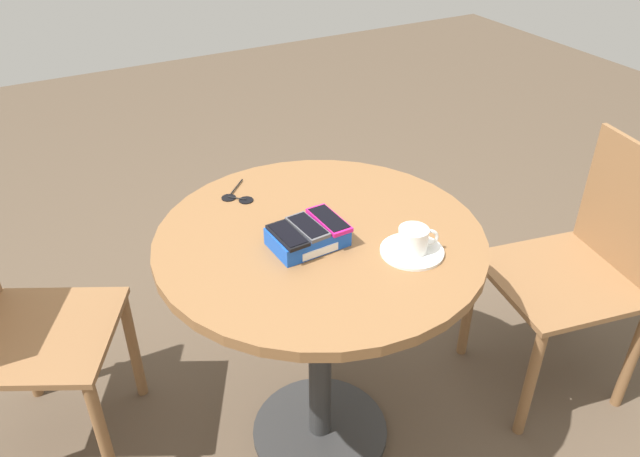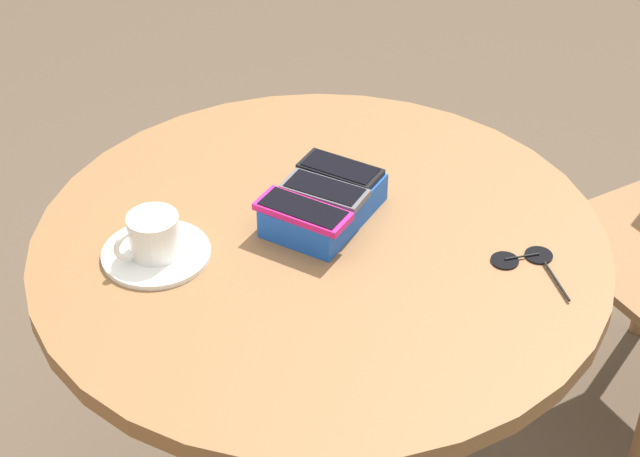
% 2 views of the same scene
% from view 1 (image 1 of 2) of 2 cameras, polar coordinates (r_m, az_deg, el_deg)
% --- Properties ---
extents(ground_plane, '(8.00, 8.00, 0.00)m').
position_cam_1_polar(ground_plane, '(2.17, 0.00, -18.09)').
color(ground_plane, brown).
extents(round_table, '(0.87, 0.87, 0.78)m').
position_cam_1_polar(round_table, '(1.73, 0.00, -4.94)').
color(round_table, '#2D2D2D').
rests_on(round_table, ground_plane).
extents(phone_box, '(0.19, 0.13, 0.05)m').
position_cam_1_polar(phone_box, '(1.59, -1.13, -0.78)').
color(phone_box, blue).
rests_on(phone_box, round_table).
extents(phone_black, '(0.07, 0.13, 0.01)m').
position_cam_1_polar(phone_black, '(1.54, -2.98, -0.61)').
color(phone_black, black).
rests_on(phone_black, phone_box).
extents(phone_gray, '(0.07, 0.13, 0.01)m').
position_cam_1_polar(phone_gray, '(1.57, -1.14, 0.16)').
color(phone_gray, '#515156').
rests_on(phone_gray, phone_box).
extents(phone_magenta, '(0.06, 0.15, 0.01)m').
position_cam_1_polar(phone_magenta, '(1.60, 0.82, 0.80)').
color(phone_magenta, '#D11975').
rests_on(phone_magenta, phone_box).
extents(saucer, '(0.16, 0.16, 0.01)m').
position_cam_1_polar(saucer, '(1.59, 8.40, -2.07)').
color(saucer, white).
rests_on(saucer, round_table).
extents(coffee_cup, '(0.10, 0.08, 0.06)m').
position_cam_1_polar(coffee_cup, '(1.57, 8.59, -0.97)').
color(coffee_cup, white).
rests_on(coffee_cup, saucer).
extents(sunglasses, '(0.10, 0.14, 0.01)m').
position_cam_1_polar(sunglasses, '(1.81, -7.57, 2.83)').
color(sunglasses, black).
rests_on(sunglasses, round_table).
extents(chair_near_window, '(0.56, 0.56, 0.82)m').
position_cam_1_polar(chair_near_window, '(2.03, -25.71, -8.80)').
color(chair_near_window, brown).
rests_on(chair_near_window, ground_plane).
extents(chair_far_side, '(0.50, 0.50, 0.88)m').
position_cam_1_polar(chair_far_side, '(2.21, 22.67, -3.52)').
color(chair_far_side, brown).
rests_on(chair_far_side, ground_plane).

